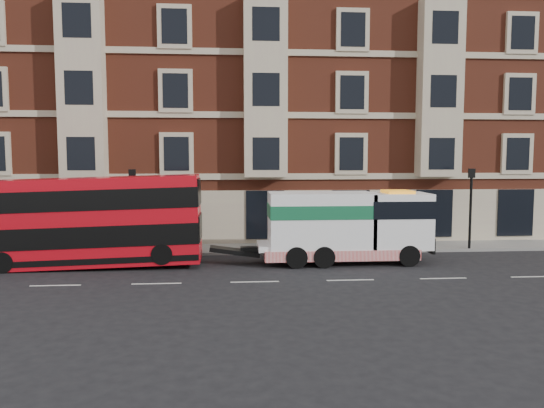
# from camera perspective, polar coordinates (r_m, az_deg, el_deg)

# --- Properties ---
(ground) EXTENTS (120.00, 120.00, 0.00)m
(ground) POSITION_cam_1_polar(r_m,az_deg,el_deg) (22.08, -1.87, -8.38)
(ground) COLOR black
(ground) RESTS_ON ground
(sidewalk) EXTENTS (90.00, 3.00, 0.15)m
(sidewalk) POSITION_cam_1_polar(r_m,az_deg,el_deg) (29.41, -2.53, -4.81)
(sidewalk) COLOR slate
(sidewalk) RESTS_ON ground
(victorian_terrace) EXTENTS (45.00, 12.00, 20.40)m
(victorian_terrace) POSITION_cam_1_polar(r_m,az_deg,el_deg) (36.80, -2.19, 12.82)
(victorian_terrace) COLOR brown
(victorian_terrace) RESTS_ON ground
(lamp_post_west) EXTENTS (0.35, 0.15, 4.35)m
(lamp_post_west) POSITION_cam_1_polar(r_m,az_deg,el_deg) (28.21, -14.73, -0.07)
(lamp_post_west) COLOR black
(lamp_post_west) RESTS_ON sidewalk
(lamp_post_east) EXTENTS (0.35, 0.15, 4.35)m
(lamp_post_east) POSITION_cam_1_polar(r_m,az_deg,el_deg) (30.63, 20.59, 0.17)
(lamp_post_east) COLOR black
(lamp_post_east) RESTS_ON sidewalk
(double_decker_bus) EXTENTS (10.31, 2.37, 4.17)m
(double_decker_bus) POSITION_cam_1_polar(r_m,az_deg,el_deg) (26.04, -19.14, -1.64)
(double_decker_bus) COLOR red
(double_decker_bus) RESTS_ON ground
(tow_truck) EXTENTS (8.25, 2.44, 3.44)m
(tow_truck) POSITION_cam_1_polar(r_m,az_deg,el_deg) (25.81, 7.76, -2.33)
(tow_truck) COLOR white
(tow_truck) RESTS_ON ground
(pedestrian) EXTENTS (0.72, 0.65, 1.66)m
(pedestrian) POSITION_cam_1_polar(r_m,az_deg,el_deg) (30.15, -26.67, -3.37)
(pedestrian) COLOR #1C2739
(pedestrian) RESTS_ON sidewalk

